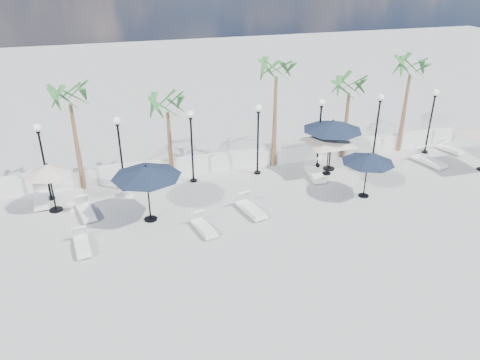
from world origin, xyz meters
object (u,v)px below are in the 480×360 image
object	(u,v)px
lounger_0	(41,198)
parasol_cream_small	(48,170)
lounger_2	(82,244)
parasol_navy_right	(368,159)
lounger_7	(450,148)
lounger_3	(315,173)
lounger_4	(204,227)
lounger_1	(86,211)
parasol_navy_left	(146,172)
parasol_navy_mid	(333,126)
lounger_6	(429,160)
parasol_cream_sq_a	(330,137)
lounger_5	(251,208)

from	to	relation	value
lounger_0	parasol_cream_small	xyz separation A→B (m)	(0.70, -0.97, 1.81)
lounger_2	parasol_navy_right	bearing A→B (deg)	-3.18
parasol_cream_small	lounger_7	bearing A→B (deg)	2.48
lounger_3	lounger_4	world-z (taller)	lounger_3
lounger_1	lounger_4	size ratio (longest dim) A/B	1.05
parasol_navy_left	parasol_navy_mid	distance (m)	10.41
lounger_0	lounger_3	xyz separation A→B (m)	(13.70, -1.01, -0.00)
lounger_3	parasol_navy_left	size ratio (longest dim) A/B	0.69
parasol_navy_left	parasol_cream_small	distance (m)	4.62
lounger_3	lounger_4	bearing A→B (deg)	-144.47
lounger_1	lounger_6	bearing A→B (deg)	-11.10
parasol_navy_right	parasol_cream_sq_a	world-z (taller)	parasol_navy_right
lounger_0	lounger_3	distance (m)	13.74
lounger_4	parasol_navy_right	world-z (taller)	parasol_navy_right
lounger_1	lounger_2	world-z (taller)	lounger_1
lounger_5	parasol_navy_right	bearing A→B (deg)	-13.15
lounger_3	parasol_navy_mid	bearing A→B (deg)	39.26
lounger_1	lounger_0	bearing A→B (deg)	125.76
lounger_5	lounger_4	bearing A→B (deg)	-172.02
parasol_navy_left	parasol_cream_small	size ratio (longest dim) A/B	1.26
lounger_2	parasol_cream_small	world-z (taller)	parasol_cream_small
lounger_5	parasol_navy_left	distance (m)	5.00
lounger_1	parasol_navy_mid	distance (m)	13.11
parasol_navy_right	parasol_cream_sq_a	size ratio (longest dim) A/B	0.55
lounger_4	lounger_7	bearing A→B (deg)	3.67
parasol_navy_left	parasol_navy_mid	size ratio (longest dim) A/B	0.95
lounger_6	parasol_cream_small	xyz separation A→B (m)	(-19.82, 0.30, 1.80)
parasol_cream_small	parasol_navy_left	bearing A→B (deg)	-26.41
lounger_2	parasol_navy_left	size ratio (longest dim) A/B	0.60
lounger_6	lounger_5	bearing A→B (deg)	177.03
lounger_4	parasol_navy_right	size ratio (longest dim) A/B	0.71
parasol_navy_left	lounger_1	bearing A→B (deg)	156.51
lounger_1	lounger_4	xyz separation A→B (m)	(4.87, -2.80, -0.01)
parasol_cream_small	lounger_5	bearing A→B (deg)	-17.46
lounger_0	parasol_navy_left	size ratio (longest dim) A/B	0.68
lounger_7	parasol_navy_mid	xyz separation A→B (m)	(-8.03, -0.28, 2.32)
lounger_7	lounger_2	bearing A→B (deg)	176.15
lounger_2	lounger_4	size ratio (longest dim) A/B	1.00
parasol_navy_left	parasol_navy_right	xyz separation A→B (m)	(10.29, -0.63, -0.36)
lounger_5	parasol_cream_sq_a	size ratio (longest dim) A/B	0.45
parasol_navy_right	lounger_2	bearing A→B (deg)	-176.06
lounger_2	lounger_3	xyz separation A→B (m)	(11.78, 3.55, 0.03)
lounger_0	lounger_2	distance (m)	4.95
lounger_5	lounger_1	bearing A→B (deg)	152.18
lounger_3	lounger_5	distance (m)	5.14
parasol_navy_mid	parasol_navy_right	xyz separation A→B (m)	(0.24, -3.36, -0.52)
lounger_3	lounger_6	size ratio (longest dim) A/B	0.96
lounger_0	parasol_navy_right	size ratio (longest dim) A/B	0.82
lounger_0	parasol_cream_sq_a	bearing A→B (deg)	-8.97
lounger_3	lounger_6	bearing A→B (deg)	5.44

